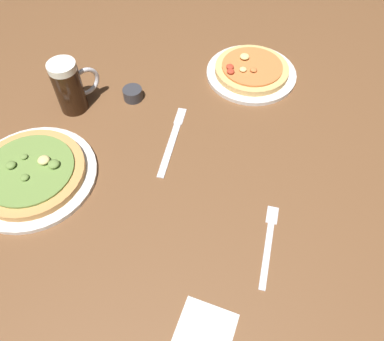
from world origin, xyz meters
The scene contains 8 objects.
ground_plane centered at (0.00, 0.00, -0.01)m, with size 2.40×2.40×0.03m, color brown.
pizza_plate_near centered at (-0.38, -0.07, 0.02)m, with size 0.31×0.31×0.05m.
pizza_plate_far centered at (0.11, 0.40, 0.02)m, with size 0.27×0.27×0.05m.
beer_mug_dark centered at (-0.36, 0.18, 0.07)m, with size 0.10×0.11×0.15m.
ramekin_sauce centered at (-0.21, 0.24, 0.02)m, with size 0.05×0.05×0.03m, color #333338.
napkin_folded centered at (0.08, -0.37, 0.00)m, with size 0.11×0.14×0.01m, color silver.
fork_left centered at (0.19, -0.15, 0.00)m, with size 0.03×0.20×0.01m.
knife_right centered at (-0.07, 0.10, 0.00)m, with size 0.03×0.24×0.01m.
Camera 1 is at (0.09, -0.54, 0.75)m, focal length 35.58 mm.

